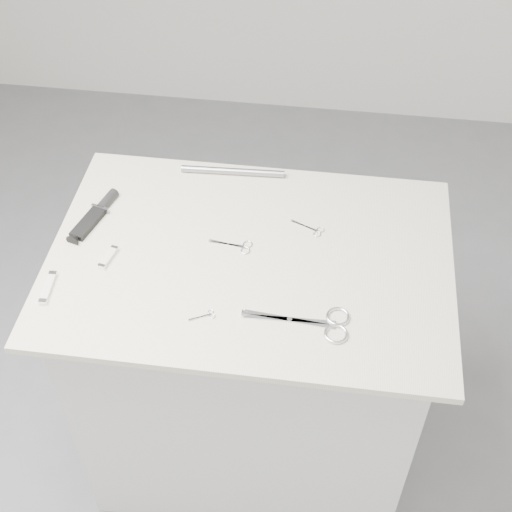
# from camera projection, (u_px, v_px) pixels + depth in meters

# --- Properties ---
(ground) EXTENTS (4.00, 4.00, 0.01)m
(ground) POSITION_uv_depth(u_px,v_px,m) (252.00, 443.00, 2.43)
(ground) COLOR slate
(ground) RESTS_ON ground
(plinth) EXTENTS (0.90, 0.60, 0.90)m
(plinth) POSITION_uv_depth(u_px,v_px,m) (251.00, 366.00, 2.10)
(plinth) COLOR beige
(plinth) RESTS_ON ground
(display_board) EXTENTS (1.00, 0.70, 0.02)m
(display_board) POSITION_uv_depth(u_px,v_px,m) (250.00, 259.00, 1.77)
(display_board) COLOR beige
(display_board) RESTS_ON plinth
(large_shears) EXTENTS (0.24, 0.11, 0.01)m
(large_shears) POSITION_uv_depth(u_px,v_px,m) (320.00, 323.00, 1.62)
(large_shears) COLOR silver
(large_shears) RESTS_ON display_board
(embroidery_scissors_a) EXTENTS (0.11, 0.05, 0.00)m
(embroidery_scissors_a) POSITION_uv_depth(u_px,v_px,m) (238.00, 246.00, 1.79)
(embroidery_scissors_a) COLOR silver
(embroidery_scissors_a) RESTS_ON display_board
(embroidery_scissors_b) EXTENTS (0.09, 0.06, 0.00)m
(embroidery_scissors_b) POSITION_uv_depth(u_px,v_px,m) (312.00, 229.00, 1.83)
(embroidery_scissors_b) COLOR silver
(embroidery_scissors_b) RESTS_ON display_board
(tiny_scissors) EXTENTS (0.06, 0.04, 0.00)m
(tiny_scissors) POSITION_uv_depth(u_px,v_px,m) (205.00, 316.00, 1.63)
(tiny_scissors) COLOR silver
(tiny_scissors) RESTS_ON display_board
(sheathed_knife) EXTENTS (0.08, 0.19, 0.02)m
(sheathed_knife) POSITION_uv_depth(u_px,v_px,m) (97.00, 213.00, 1.86)
(sheathed_knife) COLOR black
(sheathed_knife) RESTS_ON display_board
(pocket_knife_a) EXTENTS (0.03, 0.10, 0.01)m
(pocket_knife_a) POSITION_uv_depth(u_px,v_px,m) (48.00, 287.00, 1.69)
(pocket_knife_a) COLOR beige
(pocket_knife_a) RESTS_ON display_board
(pocket_knife_b) EXTENTS (0.03, 0.08, 0.01)m
(pocket_knife_b) POSITION_uv_depth(u_px,v_px,m) (108.00, 258.00, 1.76)
(pocket_knife_b) COLOR beige
(pocket_knife_b) RESTS_ON display_board
(metal_rail) EXTENTS (0.29, 0.03, 0.02)m
(metal_rail) POSITION_uv_depth(u_px,v_px,m) (233.00, 171.00, 1.98)
(metal_rail) COLOR gray
(metal_rail) RESTS_ON display_board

